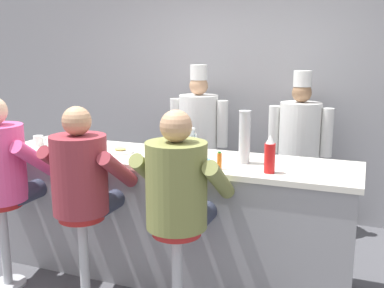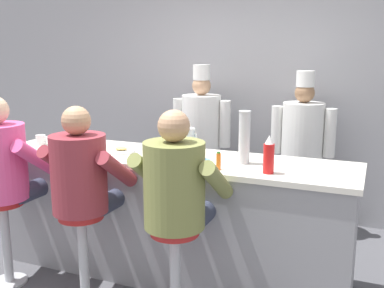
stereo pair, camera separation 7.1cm
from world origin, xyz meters
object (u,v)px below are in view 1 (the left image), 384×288
(hot_sauce_bottle_orange, at_px, (219,161))
(breakfast_plate, at_px, (120,151))
(diner_seated_olive, at_px, (179,191))
(mustard_bottle_yellow, at_px, (178,153))
(cook_in_whites_far, at_px, (299,144))
(diner_seated_maroon, at_px, (83,180))
(ketchup_bottle_red, at_px, (270,155))
(water_pitcher_clear, at_px, (187,143))
(diner_seated_pink, at_px, (2,168))
(cook_in_whites_near, at_px, (198,135))
(cup_stack_steel, at_px, (245,137))
(coffee_mug_white, at_px, (39,141))
(cereal_bowl, at_px, (201,163))

(hot_sauce_bottle_orange, xyz_separation_m, breakfast_plate, (-0.92, 0.21, -0.05))
(breakfast_plate, bearing_deg, diner_seated_olive, -37.59)
(mustard_bottle_yellow, relative_size, cook_in_whites_far, 0.14)
(breakfast_plate, bearing_deg, diner_seated_maroon, -85.79)
(ketchup_bottle_red, distance_m, hot_sauce_bottle_orange, 0.35)
(water_pitcher_clear, relative_size, diner_seated_pink, 0.16)
(ketchup_bottle_red, xyz_separation_m, water_pitcher_clear, (-0.67, 0.18, -0.00))
(diner_seated_maroon, bearing_deg, ketchup_bottle_red, 19.27)
(hot_sauce_bottle_orange, height_order, water_pitcher_clear, water_pitcher_clear)
(diner_seated_maroon, relative_size, cook_in_whites_near, 0.87)
(diner_seated_maroon, bearing_deg, breakfast_plate, 94.21)
(breakfast_plate, relative_size, cup_stack_steel, 0.57)
(water_pitcher_clear, distance_m, coffee_mug_white, 1.38)
(hot_sauce_bottle_orange, relative_size, cook_in_whites_far, 0.08)
(mustard_bottle_yellow, distance_m, water_pitcher_clear, 0.27)
(ketchup_bottle_red, bearing_deg, cup_stack_steel, 139.22)
(diner_seated_maroon, height_order, cook_in_whites_far, cook_in_whites_far)
(cereal_bowl, height_order, diner_seated_pink, diner_seated_pink)
(coffee_mug_white, height_order, diner_seated_olive, diner_seated_olive)
(cereal_bowl, bearing_deg, diner_seated_pink, -164.33)
(cook_in_whites_far, bearing_deg, diner_seated_maroon, -121.41)
(breakfast_plate, distance_m, diner_seated_pink, 0.90)
(diner_seated_maroon, height_order, diner_seated_olive, diner_seated_olive)
(water_pitcher_clear, height_order, diner_seated_pink, diner_seated_pink)
(water_pitcher_clear, height_order, diner_seated_maroon, diner_seated_maroon)
(hot_sauce_bottle_orange, relative_size, coffee_mug_white, 0.97)
(ketchup_bottle_red, height_order, cup_stack_steel, cup_stack_steel)
(hot_sauce_bottle_orange, xyz_separation_m, water_pitcher_clear, (-0.33, 0.23, 0.06))
(ketchup_bottle_red, bearing_deg, water_pitcher_clear, 164.77)
(mustard_bottle_yellow, bearing_deg, hot_sauce_bottle_orange, 7.43)
(breakfast_plate, bearing_deg, cereal_bowl, -13.49)
(cereal_bowl, xyz_separation_m, diner_seated_pink, (-1.45, -0.41, -0.07))
(hot_sauce_bottle_orange, distance_m, coffee_mug_white, 1.72)
(hot_sauce_bottle_orange, bearing_deg, coffee_mug_white, 173.81)
(cook_in_whites_far, bearing_deg, diner_seated_pink, -134.44)
(hot_sauce_bottle_orange, distance_m, diner_seated_maroon, 0.96)
(mustard_bottle_yellow, height_order, cup_stack_steel, cup_stack_steel)
(coffee_mug_white, bearing_deg, water_pitcher_clear, 1.74)
(breakfast_plate, bearing_deg, coffee_mug_white, -178.15)
(diner_seated_olive, bearing_deg, mustard_bottle_yellow, 113.83)
(ketchup_bottle_red, height_order, breakfast_plate, ketchup_bottle_red)
(hot_sauce_bottle_orange, bearing_deg, breakfast_plate, 167.00)
(hot_sauce_bottle_orange, xyz_separation_m, cereal_bowl, (-0.15, 0.03, -0.04))
(cereal_bowl, bearing_deg, ketchup_bottle_red, 1.93)
(coffee_mug_white, relative_size, cup_stack_steel, 0.34)
(ketchup_bottle_red, distance_m, diner_seated_maroon, 1.30)
(diner_seated_maroon, bearing_deg, water_pitcher_clear, 48.35)
(breakfast_plate, relative_size, coffee_mug_white, 1.69)
(ketchup_bottle_red, bearing_deg, diner_seated_pink, -167.71)
(coffee_mug_white, bearing_deg, hot_sauce_bottle_orange, -6.19)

